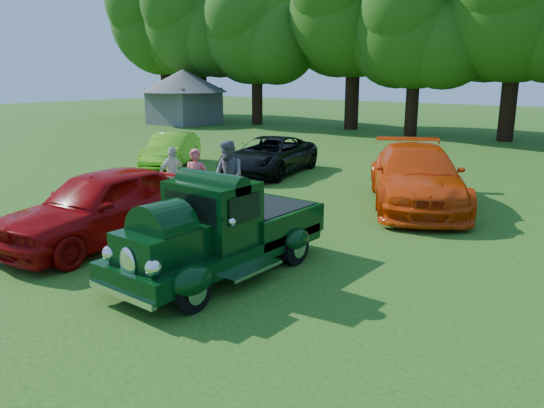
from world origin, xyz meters
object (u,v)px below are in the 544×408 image
Objects in this scene: hero_pickup at (221,233)px; back_car_lime at (171,150)px; spectator_pink at (196,182)px; spectator_grey at (228,176)px; back_car_orange at (416,176)px; gazebo at (184,91)px; back_car_black at (269,156)px; red_convertible at (103,206)px; spectator_white at (172,175)px.

hero_pickup reaches higher than back_car_lime.
spectator_grey is at bearing 26.97° from spectator_pink.
back_car_orange is (0.67, 7.03, 0.07)m from hero_pickup.
back_car_black is at bearing -34.37° from gazebo.
red_convertible is 9.80m from back_car_lime.
gazebo is at bearing 129.02° from red_convertible.
spectator_white is (-1.98, -0.20, -0.15)m from spectator_grey.
red_convertible is at bearing -46.15° from gazebo.
spectator_grey is at bearing -61.21° from back_car_lime.
red_convertible is at bearing -84.36° from spectator_grey.
spectator_grey is (-3.64, -3.63, 0.12)m from back_car_orange.
back_car_lime is 0.81× the size of back_car_black.
back_car_black is 0.85× the size of back_car_orange.
spectator_pink is at bearing -112.66° from spectator_grey.
spectator_pink is 0.86m from spectator_grey.
hero_pickup is 3.29m from red_convertible.
hero_pickup is 2.61× the size of spectator_pink.
back_car_lime is 10.29m from back_car_orange.
back_car_black is 6.05m from spectator_pink.
back_car_orange is 27.07m from gazebo.
spectator_grey is (6.64, -3.86, 0.30)m from back_car_lime.
spectator_white is (0.60, -5.15, 0.12)m from back_car_black.
spectator_white is at bearing -163.80° from spectator_grey.
back_car_lime is at bearing 148.67° from back_car_orange.
spectator_grey reaches higher than spectator_pink.
red_convertible is at bearing -80.75° from back_car_lime.
back_car_black is 6.36m from back_car_orange.
hero_pickup reaches higher than spectator_pink.
spectator_grey reaches higher than hero_pickup.
hero_pickup is 2.37× the size of spectator_grey.
back_car_lime is 2.29× the size of spectator_pink.
back_car_black is 2.55× the size of spectator_grey.
hero_pickup reaches higher than red_convertible.
spectator_pink is at bearing -42.02° from gazebo.
gazebo is (-19.47, 17.55, 1.55)m from spectator_pink.
back_car_black is 21.11m from gazebo.
back_car_orange reaches higher than spectator_white.
spectator_pink is 0.91× the size of spectator_grey.
hero_pickup is 10.03m from back_car_black.
back_car_orange is at bearing -32.33° from back_car_lime.
spectator_white is at bearing 131.13° from spectator_pink.
back_car_orange is 5.98m from spectator_pink.
spectator_white is (4.66, -4.06, 0.14)m from back_car_lime.
hero_pickup reaches higher than back_car_orange.
back_car_orange is at bearing -29.24° from gazebo.
spectator_white is 24.80m from gazebo.
spectator_grey is (2.58, -4.95, 0.27)m from back_car_black.
red_convertible is 3.80m from spectator_white.
spectator_white is at bearing 147.10° from hero_pickup.
spectator_white is (-5.62, -3.83, -0.04)m from back_car_orange.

